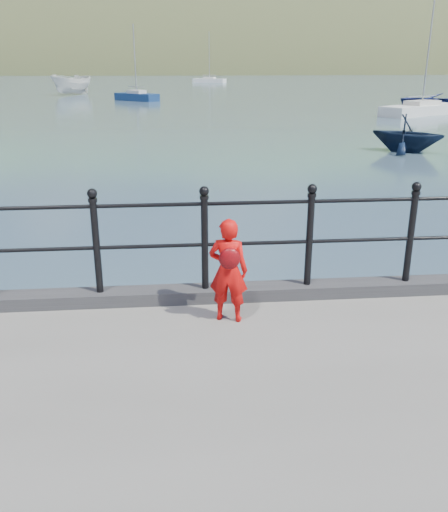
{
  "coord_description": "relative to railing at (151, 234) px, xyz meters",
  "views": [
    {
      "loc": [
        0.27,
        -5.92,
        3.62
      ],
      "look_at": [
        0.81,
        -0.2,
        1.55
      ],
      "focal_mm": 38.0,
      "sensor_mm": 36.0,
      "label": 1
    }
  ],
  "objects": [
    {
      "name": "launch_white",
      "position": [
        -10.94,
        60.15,
        -0.69
      ],
      "size": [
        5.14,
        6.1,
        2.27
      ],
      "primitive_type": "imported",
      "rotation": [
        0.0,
        0.0,
        -0.6
      ],
      "color": "silver",
      "rests_on": "ground"
    },
    {
      "name": "sailboat_near",
      "position": [
        18.09,
        32.68,
        -1.48
      ],
      "size": [
        7.21,
        5.43,
        9.77
      ],
      "rotation": [
        0.0,
        0.0,
        0.54
      ],
      "color": "silver",
      "rests_on": "ground"
    },
    {
      "name": "sailboat_deep",
      "position": [
        7.25,
        96.48,
        -1.48
      ],
      "size": [
        6.07,
        4.24,
        8.77
      ],
      "rotation": [
        0.0,
        0.0,
        -0.47
      ],
      "color": "white",
      "rests_on": "ground"
    },
    {
      "name": "sailboat_port",
      "position": [
        -3.06,
        49.61,
        -1.48
      ],
      "size": [
        4.54,
        4.38,
        7.12
      ],
      "rotation": [
        0.0,
        0.0,
        -0.75
      ],
      "color": "navy",
      "rests_on": "ground"
    },
    {
      "name": "far_shore",
      "position": [
        38.34,
        239.56,
        -24.39
      ],
      "size": [
        830.0,
        200.0,
        156.0
      ],
      "color": "#333A21",
      "rests_on": "ground"
    },
    {
      "name": "launch_blue",
      "position": [
        21.89,
        37.96,
        -1.23
      ],
      "size": [
        7.09,
        6.79,
        1.2
      ],
      "primitive_type": "imported",
      "rotation": [
        0.0,
        0.0,
        0.92
      ],
      "color": "navy",
      "rests_on": "ground"
    },
    {
      "name": "launch_navy",
      "position": [
        10.11,
        16.51,
        -1.04
      ],
      "size": [
        3.92,
        3.87,
        1.56
      ],
      "primitive_type": "imported",
      "rotation": [
        0.0,
        0.0,
        0.88
      ],
      "color": "black",
      "rests_on": "ground"
    },
    {
      "name": "kerb",
      "position": [
        -0.0,
        -0.0,
        -0.75
      ],
      "size": [
        60.0,
        0.3,
        0.15
      ],
      "primitive_type": "cube",
      "color": "#28282B",
      "rests_on": "quay"
    },
    {
      "name": "child",
      "position": [
        0.81,
        -0.54,
        -0.25
      ],
      "size": [
        0.47,
        0.37,
        1.12
      ],
      "rotation": [
        0.0,
        0.0,
        2.87
      ],
      "color": "red",
      "rests_on": "quay"
    },
    {
      "name": "railing",
      "position": [
        0.0,
        0.0,
        0.0
      ],
      "size": [
        18.11,
        0.11,
        1.2
      ],
      "color": "black",
      "rests_on": "kerb"
    },
    {
      "name": "ground",
      "position": [
        -0.0,
        0.15,
        -1.82
      ],
      "size": [
        600.0,
        600.0,
        0.0
      ],
      "primitive_type": "plane",
      "color": "#2D4251",
      "rests_on": "ground"
    }
  ]
}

